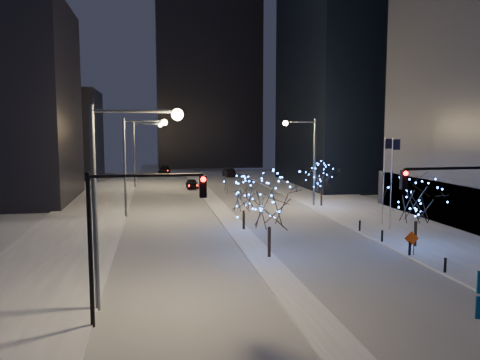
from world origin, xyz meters
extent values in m
plane|color=silver|center=(0.00, 0.00, 0.00)|extent=(160.00, 160.00, 0.00)
cube|color=#A5AAB3|center=(0.00, 35.00, 0.01)|extent=(20.00, 130.00, 0.02)
cube|color=white|center=(0.00, 30.00, 0.07)|extent=(2.00, 80.00, 0.15)
cube|color=white|center=(15.00, 20.00, 0.07)|extent=(10.00, 90.00, 0.15)
cube|color=white|center=(-14.00, 20.00, 0.07)|extent=(8.00, 90.00, 0.15)
cube|color=black|center=(-26.00, 70.00, 8.00)|extent=(18.00, 16.00, 16.00)
cube|color=black|center=(6.00, 92.00, 21.00)|extent=(24.00, 14.00, 42.00)
cylinder|color=#595E66|center=(-10.00, 2.00, 5.00)|extent=(0.24, 0.24, 10.00)
cylinder|color=#595E66|center=(-8.00, 2.00, 9.70)|extent=(4.00, 0.16, 0.16)
sphere|color=#FCCF7E|center=(-6.00, 2.00, 9.55)|extent=(0.56, 0.56, 0.56)
cylinder|color=#595E66|center=(-10.00, 27.00, 5.00)|extent=(0.24, 0.24, 10.00)
cylinder|color=#595E66|center=(-8.00, 27.00, 9.70)|extent=(4.00, 0.16, 0.16)
sphere|color=#FCCF7E|center=(-6.00, 27.00, 9.55)|extent=(0.56, 0.56, 0.56)
cylinder|color=#595E66|center=(-10.00, 52.00, 5.00)|extent=(0.24, 0.24, 10.00)
cylinder|color=#595E66|center=(-8.00, 52.00, 9.70)|extent=(4.00, 0.16, 0.16)
sphere|color=#FCCF7E|center=(-6.00, 52.00, 9.55)|extent=(0.56, 0.56, 0.56)
cylinder|color=#595E66|center=(11.00, 30.00, 5.00)|extent=(0.24, 0.24, 10.00)
cylinder|color=#595E66|center=(9.25, 30.00, 9.70)|extent=(3.50, 0.16, 0.16)
sphere|color=#FCCF7E|center=(7.50, 30.00, 9.55)|extent=(0.56, 0.56, 0.56)
cylinder|color=black|center=(-10.00, 0.00, 3.50)|extent=(0.20, 0.20, 7.00)
cylinder|color=black|center=(-7.50, 0.00, 6.80)|extent=(5.00, 0.14, 0.14)
cube|color=black|center=(-5.00, 0.00, 6.25)|extent=(0.32, 0.28, 1.00)
sphere|color=#FF0C05|center=(-5.00, -0.18, 6.60)|extent=(0.22, 0.22, 0.22)
cylinder|color=black|center=(8.00, 1.00, 6.80)|extent=(5.00, 0.14, 0.14)
cube|color=black|center=(5.50, 1.00, 6.25)|extent=(0.32, 0.28, 1.00)
sphere|color=#FF0C05|center=(5.50, 0.82, 6.60)|extent=(0.22, 0.22, 0.22)
cylinder|color=silver|center=(13.00, 16.00, 4.15)|extent=(0.10, 0.10, 8.00)
cube|color=black|center=(13.35, 16.00, 7.55)|extent=(0.70, 0.03, 0.90)
cylinder|color=silver|center=(13.60, 18.50, 4.15)|extent=(0.10, 0.10, 8.00)
cube|color=black|center=(13.95, 18.50, 7.55)|extent=(0.70, 0.03, 0.90)
cylinder|color=black|center=(10.20, 4.00, 0.60)|extent=(0.16, 0.16, 0.90)
cylinder|color=black|center=(10.20, 8.00, 0.60)|extent=(0.16, 0.16, 0.90)
cylinder|color=black|center=(10.20, 12.00, 0.60)|extent=(0.16, 0.16, 0.90)
cylinder|color=black|center=(10.20, 16.00, 0.60)|extent=(0.16, 0.16, 0.90)
imported|color=black|center=(-1.50, 48.96, 0.72)|extent=(1.75, 4.25, 1.44)
imported|color=black|center=(6.82, 65.73, 0.78)|extent=(1.94, 4.84, 1.56)
imported|color=black|center=(-4.98, 74.53, 0.73)|extent=(2.72, 5.27, 1.46)
cylinder|color=black|center=(0.50, 9.39, 1.19)|extent=(0.22, 0.22, 2.08)
cylinder|color=black|center=(0.50, 18.52, 0.97)|extent=(0.22, 0.22, 1.65)
cylinder|color=black|center=(11.98, 10.29, 1.09)|extent=(0.22, 0.22, 1.88)
cylinder|color=black|center=(11.71, 29.42, 1.02)|extent=(0.22, 0.22, 1.74)
cylinder|color=black|center=(10.12, 7.99, 0.65)|extent=(0.05, 0.05, 1.00)
cylinder|color=black|center=(10.48, 7.99, 0.65)|extent=(0.05, 0.05, 1.00)
cube|color=#F8550D|center=(10.30, 7.99, 1.33)|extent=(1.02, 0.19, 1.03)
camera|label=1|loc=(-7.21, -21.00, 8.82)|focal=35.00mm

